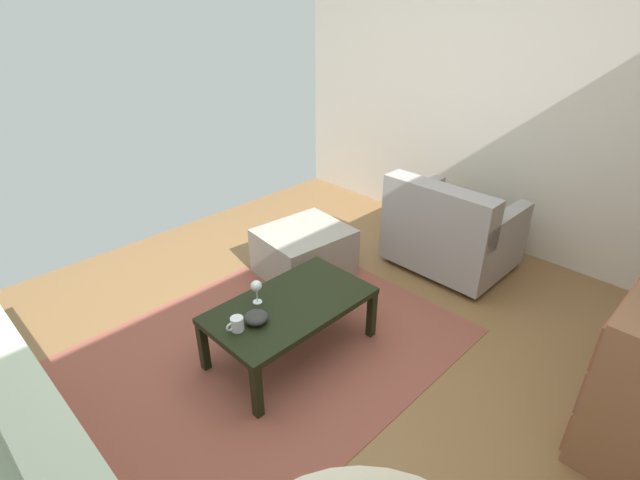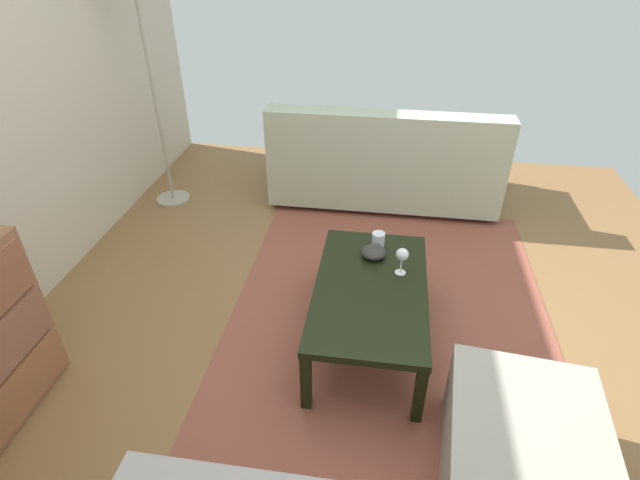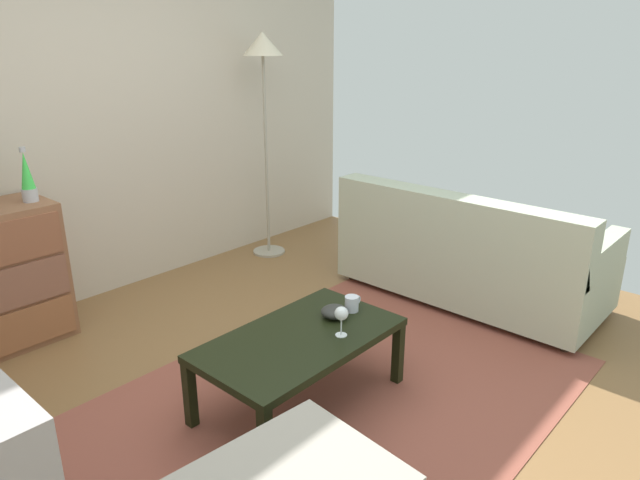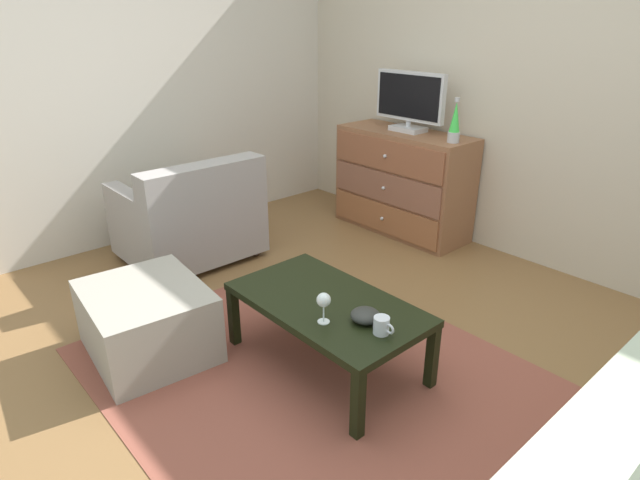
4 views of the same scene
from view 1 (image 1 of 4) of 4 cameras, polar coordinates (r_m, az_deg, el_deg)
The scene contains 9 objects.
ground_plane at distance 3.21m, azimuth -2.16°, elevation -14.06°, with size 5.32×4.54×0.05m, color brown.
wall_plain_left at distance 4.45m, azimuth 21.88°, elevation 16.15°, with size 0.12×4.54×2.70m, color beige.
area_rug at distance 3.21m, azimuth -7.36°, elevation -13.57°, with size 2.60×1.90×0.01m, color brown.
coffee_table at distance 3.01m, azimuth -3.58°, elevation -8.26°, with size 1.05×0.59×0.39m.
wine_glass at distance 2.95m, azimuth -7.71°, elevation -5.61°, with size 0.07×0.07×0.16m.
mug at distance 2.78m, azimuth -10.04°, elevation -9.98°, with size 0.11×0.08×0.08m.
bowl_decorative at distance 2.83m, azimuth -7.73°, elevation -9.28°, with size 0.14×0.14×0.06m, color #2C2D2A.
armchair at distance 4.09m, azimuth 15.54°, elevation 1.00°, with size 0.80×0.94×0.80m.
ottoman at distance 3.93m, azimuth -1.93°, elevation -1.37°, with size 0.70×0.60×0.39m, color #9C9589.
Camera 1 is at (1.60, 1.76, 2.13)m, focal length 26.44 mm.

